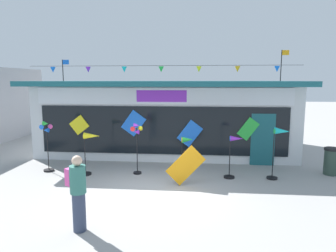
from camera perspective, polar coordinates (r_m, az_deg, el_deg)
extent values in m
plane|color=#9E9B99|center=(9.39, -3.03, -11.72)|extent=(80.00, 80.00, 0.00)
cube|color=silver|center=(14.68, 0.05, 1.72)|extent=(10.79, 5.45, 3.02)
cube|color=#195660|center=(14.13, -0.12, 7.99)|extent=(11.19, 6.34, 0.20)
cube|color=silver|center=(11.84, -1.21, 5.61)|extent=(9.93, 0.08, 0.64)
cube|color=purple|center=(11.81, -1.22, 5.60)|extent=(1.94, 0.04, 0.45)
cube|color=black|center=(11.99, -1.18, -0.84)|extent=(9.71, 0.06, 1.89)
cube|color=#195660|center=(12.22, 17.25, -2.45)|extent=(0.90, 0.07, 2.00)
cube|color=yellow|center=(12.72, -16.25, 0.18)|extent=(0.83, 0.03, 0.82)
cube|color=blue|center=(12.06, -6.44, 0.51)|extent=(1.02, 0.03, 1.07)
cube|color=blue|center=(11.87, 4.10, -1.40)|extent=(1.02, 0.03, 1.08)
cube|color=green|center=(12.00, 14.74, -0.54)|extent=(0.85, 0.03, 0.92)
cylinder|color=black|center=(11.72, -1.29, 11.21)|extent=(10.36, 0.01, 0.01)
cone|color=blue|center=(12.92, -20.68, 9.80)|extent=(0.20, 0.20, 0.22)
cone|color=purple|center=(12.37, -14.67, 10.15)|extent=(0.20, 0.20, 0.22)
cone|color=#19B7BC|center=(11.96, -8.16, 10.40)|extent=(0.20, 0.20, 0.22)
cone|color=green|center=(11.72, -1.29, 10.53)|extent=(0.20, 0.20, 0.22)
cone|color=yellow|center=(11.64, 5.79, 10.50)|extent=(0.20, 0.20, 0.22)
cone|color=orange|center=(11.73, 12.85, 10.32)|extent=(0.20, 0.20, 0.22)
cone|color=blue|center=(11.99, 19.69, 9.99)|extent=(0.20, 0.20, 0.22)
cylinder|color=black|center=(15.91, -19.04, 9.79)|extent=(0.04, 0.04, 1.02)
cube|color=blue|center=(15.86, -18.57, 11.24)|extent=(0.32, 0.02, 0.22)
cylinder|color=black|center=(15.01, 20.37, 10.53)|extent=(0.04, 0.04, 1.39)
cube|color=orange|center=(15.09, 21.08, 12.67)|extent=(0.32, 0.02, 0.22)
cylinder|color=black|center=(11.95, -21.33, -7.69)|extent=(0.37, 0.37, 0.06)
cylinder|color=black|center=(11.77, -21.54, -4.02)|extent=(0.03, 0.03, 1.62)
cylinder|color=black|center=(11.59, -21.84, -0.14)|extent=(0.06, 0.04, 0.06)
cone|color=#EA4CA3|center=(11.54, -21.32, -0.15)|extent=(0.17, 0.18, 0.17)
cone|color=green|center=(11.57, -21.87, 0.43)|extent=(0.18, 0.17, 0.17)
cone|color=blue|center=(11.64, -22.36, -0.13)|extent=(0.17, 0.18, 0.17)
cone|color=blue|center=(11.61, -21.81, -0.72)|extent=(0.18, 0.17, 0.17)
cylinder|color=black|center=(11.11, -15.11, -8.61)|extent=(0.39, 0.39, 0.06)
cylinder|color=black|center=(10.94, -15.24, -5.31)|extent=(0.03, 0.03, 1.37)
cone|color=yellow|center=(10.71, -14.03, -1.80)|extent=(0.54, 0.22, 0.22)
cylinder|color=red|center=(10.80, -15.38, -1.76)|extent=(0.03, 0.16, 0.16)
cylinder|color=black|center=(10.90, -5.73, -8.68)|extent=(0.29, 0.29, 0.06)
cylinder|color=black|center=(10.70, -5.79, -4.72)|extent=(0.03, 0.03, 1.61)
cylinder|color=black|center=(10.51, -5.90, -0.51)|extent=(0.06, 0.04, 0.06)
cone|color=yellow|center=(10.48, -5.28, -0.52)|extent=(0.17, 0.18, 0.17)
cone|color=purple|center=(10.49, -5.91, 0.11)|extent=(0.18, 0.17, 0.17)
cone|color=red|center=(10.53, -6.51, -0.50)|extent=(0.17, 0.18, 0.17)
cone|color=purple|center=(10.53, -5.89, -1.12)|extent=(0.18, 0.17, 0.17)
cylinder|color=black|center=(10.67, 2.58, -9.02)|extent=(0.31, 0.31, 0.06)
cylinder|color=black|center=(10.51, 2.60, -5.91)|extent=(0.03, 0.03, 1.25)
cone|color=green|center=(10.36, 3.64, -2.57)|extent=(0.41, 0.30, 0.21)
cylinder|color=orange|center=(10.37, 2.62, -2.56)|extent=(0.03, 0.16, 0.16)
cylinder|color=black|center=(10.60, 11.34, -9.32)|extent=(0.36, 0.36, 0.06)
cylinder|color=black|center=(10.42, 11.44, -5.94)|extent=(0.03, 0.03, 1.35)
cone|color=purple|center=(10.30, 12.69, -2.30)|extent=(0.42, 0.19, 0.18)
cylinder|color=blue|center=(10.27, 11.55, -2.29)|extent=(0.03, 0.16, 0.16)
cylinder|color=black|center=(10.87, 18.83, -9.16)|extent=(0.35, 0.35, 0.06)
cylinder|color=black|center=(10.66, 19.03, -5.18)|extent=(0.03, 0.03, 1.61)
cone|color=#19B7BC|center=(10.57, 20.50, -0.91)|extent=(0.53, 0.37, 0.24)
cylinder|color=green|center=(10.51, 19.24, -0.89)|extent=(0.03, 0.16, 0.16)
cylinder|color=#333D56|center=(7.11, -16.24, -15.15)|extent=(0.28, 0.28, 0.86)
cylinder|color=#337066|center=(6.86, -16.50, -9.54)|extent=(0.34, 0.34, 0.60)
sphere|color=beige|center=(6.74, -16.65, -6.22)|extent=(0.22, 0.22, 0.22)
cube|color=#EA4CA3|center=(7.00, -17.51, -8.95)|extent=(0.27, 0.31, 0.38)
cylinder|color=#2D4238|center=(12.05, 28.18, -6.01)|extent=(0.48, 0.48, 0.86)
cylinder|color=black|center=(11.95, 28.34, -3.81)|extent=(0.52, 0.52, 0.08)
cube|color=orange|center=(9.59, 3.30, -7.34)|extent=(1.25, 0.22, 1.25)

